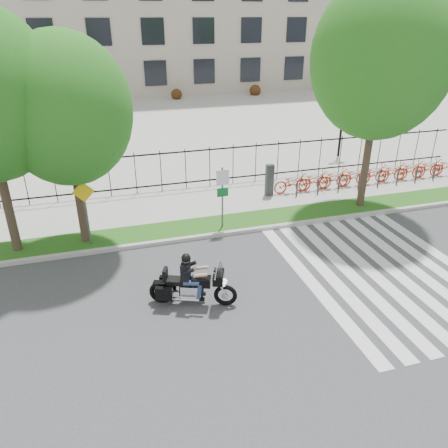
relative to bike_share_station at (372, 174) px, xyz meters
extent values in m
plane|color=#3D3D3F|center=(-9.09, -7.20, -0.65)|extent=(120.00, 120.00, 0.00)
cube|color=#ABA8A1|center=(-9.09, -3.10, -0.57)|extent=(60.00, 0.20, 0.15)
cube|color=#1E4812|center=(-9.09, -2.25, -0.57)|extent=(60.00, 1.50, 0.15)
cube|color=#9B9991|center=(-9.09, 0.25, -0.57)|extent=(60.00, 3.50, 0.15)
cube|color=#9B9991|center=(-9.09, 17.80, -0.60)|extent=(80.00, 34.00, 0.10)
cylinder|color=black|center=(0.91, 4.80, 1.35)|extent=(0.14, 0.14, 4.00)
cylinder|color=black|center=(0.91, 4.80, 3.25)|extent=(0.06, 0.70, 0.70)
sphere|color=white|center=(0.56, 4.80, 3.35)|extent=(0.36, 0.36, 0.36)
sphere|color=white|center=(1.26, 4.80, 3.35)|extent=(0.36, 0.36, 0.36)
cylinder|color=#382B1E|center=(-16.30, -2.25, 1.52)|extent=(0.32, 0.32, 4.03)
cylinder|color=#382B1E|center=(-13.90, -2.25, 1.28)|extent=(0.32, 0.32, 3.55)
ellipsoid|color=#1D5F15|center=(-13.90, -2.25, 4.38)|extent=(4.43, 4.43, 5.09)
cylinder|color=#382B1E|center=(-2.04, -2.25, 1.77)|extent=(0.32, 0.32, 4.54)
ellipsoid|color=#1D5F15|center=(-2.04, -2.25, 5.69)|extent=(5.50, 5.50, 6.33)
cube|color=#2D2D33|center=(-5.54, 0.00, 0.25)|extent=(0.35, 0.25, 1.50)
imported|color=red|center=(-4.34, 0.00, 0.00)|extent=(1.89, 0.66, 0.99)
cylinder|color=#2D2D33|center=(-4.34, -0.50, -0.15)|extent=(0.08, 0.08, 0.70)
imported|color=red|center=(-3.24, 0.00, 0.00)|extent=(1.89, 0.66, 0.99)
cylinder|color=#2D2D33|center=(-3.24, -0.50, -0.15)|extent=(0.08, 0.08, 0.70)
imported|color=red|center=(-2.14, 0.00, 0.00)|extent=(1.89, 0.66, 0.99)
cylinder|color=#2D2D33|center=(-2.14, -0.50, -0.15)|extent=(0.08, 0.08, 0.70)
imported|color=red|center=(-1.04, 0.00, 0.00)|extent=(1.89, 0.66, 0.99)
cylinder|color=#2D2D33|center=(-1.04, -0.50, -0.15)|extent=(0.08, 0.08, 0.70)
imported|color=red|center=(0.06, 0.00, 0.00)|extent=(1.89, 0.66, 0.99)
cylinder|color=#2D2D33|center=(0.06, -0.50, -0.15)|extent=(0.08, 0.08, 0.70)
imported|color=red|center=(1.16, 0.00, 0.00)|extent=(1.89, 0.66, 0.99)
cylinder|color=#2D2D33|center=(1.16, -0.50, -0.15)|extent=(0.08, 0.08, 0.70)
imported|color=red|center=(2.26, 0.00, 0.00)|extent=(1.89, 0.66, 0.99)
cylinder|color=#2D2D33|center=(2.26, -0.50, -0.15)|extent=(0.08, 0.08, 0.70)
imported|color=red|center=(3.36, 0.00, 0.00)|extent=(1.89, 0.66, 0.99)
cylinder|color=#2D2D33|center=(3.36, -0.50, -0.15)|extent=(0.08, 0.08, 0.70)
imported|color=red|center=(4.46, 0.00, 0.00)|extent=(1.89, 0.66, 0.99)
cylinder|color=#59595B|center=(-8.59, -2.60, 0.75)|extent=(0.07, 0.07, 2.50)
cube|color=white|center=(-8.59, -2.64, 1.60)|extent=(0.50, 0.03, 0.60)
cube|color=#0C6626|center=(-8.59, -2.64, 1.00)|extent=(0.45, 0.03, 0.35)
cylinder|color=#59595B|center=(-13.72, -2.60, 0.70)|extent=(0.07, 0.07, 2.40)
cube|color=yellow|center=(-13.72, -2.64, 1.60)|extent=(0.78, 0.03, 0.78)
torus|color=black|center=(-9.93, -7.47, -0.30)|extent=(0.71, 0.38, 0.71)
torus|color=black|center=(-11.74, -6.76, -0.30)|extent=(0.75, 0.41, 0.75)
cube|color=black|center=(-10.12, -7.39, 0.32)|extent=(0.49, 0.63, 0.31)
cube|color=#26262B|center=(-10.06, -7.42, 0.56)|extent=(0.33, 0.53, 0.31)
cube|color=silver|center=(-10.88, -7.10, -0.19)|extent=(0.70, 0.55, 0.41)
cube|color=black|center=(-10.60, -7.21, 0.15)|extent=(0.65, 0.53, 0.27)
cube|color=black|center=(-11.22, -6.97, 0.13)|extent=(0.80, 0.60, 0.14)
cube|color=black|center=(-11.60, -6.82, 0.35)|extent=(0.22, 0.36, 0.35)
cube|color=black|center=(-11.71, -7.10, -0.14)|extent=(0.54, 0.34, 0.41)
cube|color=black|center=(-11.49, -6.53, -0.14)|extent=(0.54, 0.34, 0.41)
cube|color=black|center=(-11.03, -7.04, 0.49)|extent=(0.38, 0.47, 0.53)
sphere|color=tan|center=(-11.00, -7.05, 0.88)|extent=(0.24, 0.24, 0.24)
sphere|color=black|center=(-11.00, -7.05, 0.92)|extent=(0.28, 0.28, 0.28)
camera|label=1|loc=(-13.05, -17.79, 7.31)|focal=35.00mm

